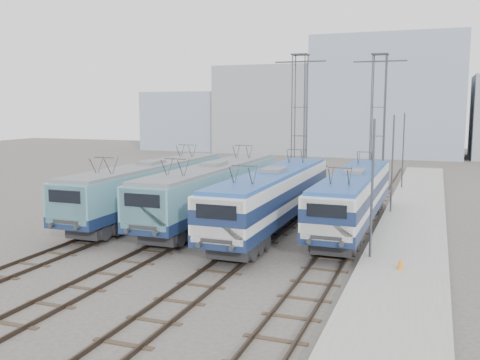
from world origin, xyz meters
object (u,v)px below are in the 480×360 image
safety_cone (400,263)px  mast_rear (403,152)px  locomotive_center_right (273,194)px  catenary_tower_west (299,117)px  locomotive_far_left (150,185)px  catenary_tower_east (378,117)px  locomotive_center_left (213,188)px  mast_mid (392,166)px  locomotive_far_right (353,195)px  mast_front (372,192)px

safety_cone → mast_rear: bearing=93.4°
locomotive_center_right → mast_rear: 20.43m
locomotive_center_right → catenary_tower_west: (-2.25, 15.39, 4.34)m
locomotive_far_left → catenary_tower_east: catenary_tower_east is taller
locomotive_center_left → mast_rear: (10.85, 18.09, 1.21)m
mast_mid → locomotive_center_right: bearing=-130.7°
locomotive_far_right → mast_rear: mast_rear is taller
mast_rear → catenary_tower_west: bearing=-155.1°
mast_front → mast_rear: size_ratio=1.00×
locomotive_far_left → locomotive_far_right: 13.55m
locomotive_center_left → mast_mid: mast_mid is taller
mast_front → mast_mid: size_ratio=1.00×
catenary_tower_west → locomotive_center_left: bearing=-99.1°
locomotive_center_right → catenary_tower_west: size_ratio=1.50×
locomotive_far_left → mast_rear: (15.35, 18.43, 1.24)m
locomotive_center_right → mast_front: 7.94m
catenary_tower_west → mast_rear: catenary_tower_west is taller
locomotive_far_left → mast_mid: size_ratio=2.60×
catenary_tower_east → mast_front: catenary_tower_east is taller
mast_mid → locomotive_far_left: bearing=-157.3°
locomotive_center_left → locomotive_far_right: 9.04m
locomotive_center_right → mast_mid: mast_mid is taller
mast_front → locomotive_far_left: bearing=160.1°
locomotive_center_left → mast_rear: bearing=59.1°
catenary_tower_east → locomotive_far_right: bearing=-89.1°
locomotive_far_left → catenary_tower_west: bearing=64.9°
locomotive_far_right → mast_mid: size_ratio=2.47×
catenary_tower_west → mast_front: 22.00m
locomotive_far_right → locomotive_center_left: bearing=-174.5°
locomotive_far_left → locomotive_center_right: (9.00, -0.95, 0.04)m
catenary_tower_west → safety_cone: catenary_tower_west is taller
catenary_tower_west → mast_rear: 9.99m
locomotive_center_left → locomotive_far_left: bearing=-175.7°
locomotive_center_right → safety_cone: locomotive_center_right is taller
locomotive_far_left → mast_mid: 16.69m
locomotive_center_right → catenary_tower_west: 16.14m
locomotive_center_left → locomotive_far_right: (9.00, 0.87, -0.07)m
locomotive_far_left → catenary_tower_west: (6.75, 14.43, 4.38)m
catenary_tower_east → locomotive_far_left: bearing=-128.9°
locomotive_center_left → mast_front: size_ratio=2.63×
safety_cone → mast_mid: bearing=96.4°
locomotive_center_left → locomotive_center_right: (4.50, -1.29, 0.02)m
catenary_tower_west → locomotive_far_left: bearing=-115.1°
catenary_tower_west → catenary_tower_east: (6.50, 2.00, 0.00)m
catenary_tower_east → safety_cone: (3.63, -23.57, -6.07)m
catenary_tower_west → mast_rear: size_ratio=1.71×
locomotive_center_left → locomotive_far_right: size_ratio=1.06×
catenary_tower_east → mast_mid: (2.10, -10.00, -3.14)m
safety_cone → locomotive_center_right: bearing=141.9°
locomotive_center_left → catenary_tower_west: size_ratio=1.53×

